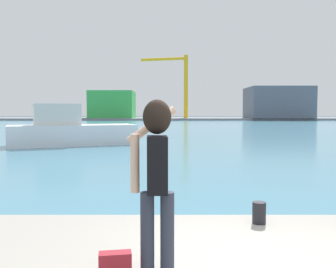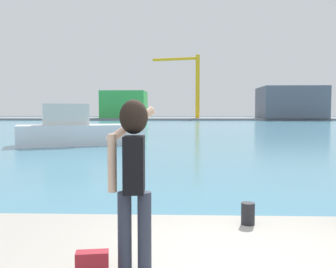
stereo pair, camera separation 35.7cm
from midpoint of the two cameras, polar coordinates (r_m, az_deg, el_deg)
name	(u,v)px [view 1 (the left image)]	position (r m, az deg, el deg)	size (l,w,h in m)	color
ground_plane	(173,126)	(53.76, 0.52, 1.24)	(220.00, 220.00, 0.00)	#334751
harbor_water	(172,125)	(55.75, 0.50, 1.33)	(140.00, 100.00, 0.02)	teal
far_shore_dock	(170,119)	(95.73, 0.21, 2.38)	(140.00, 20.00, 0.49)	gray
person_photographer	(155,168)	(3.69, -4.83, -5.21)	(0.53, 0.55, 1.74)	#2D3342
handbag	(114,264)	(3.91, -11.08, -19.15)	(0.32, 0.14, 0.24)	maroon
harbor_bollard	(258,213)	(5.58, 11.88, -11.80)	(0.19, 0.19, 0.31)	black
boat_moored	(69,131)	(23.83, -15.51, 0.50)	(8.07, 5.25, 2.56)	white
warehouse_left	(111,105)	(94.41, -8.84, 4.50)	(10.78, 10.60, 6.67)	green
warehouse_right	(276,103)	(95.29, 16.24, 4.66)	(14.68, 12.41, 7.55)	slate
port_crane	(179,79)	(91.43, 1.53, 8.44)	(11.67, 3.61, 15.32)	yellow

